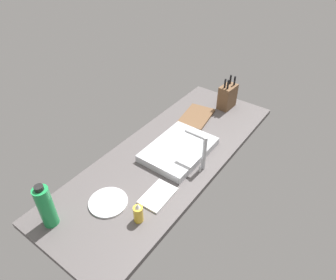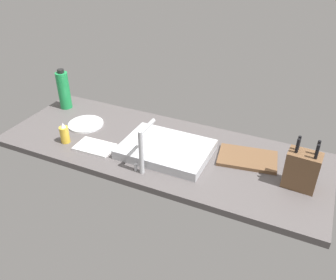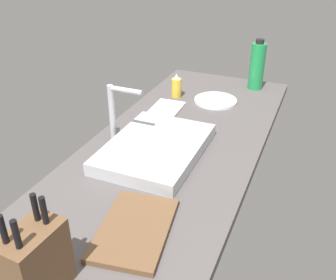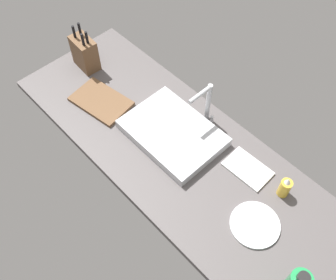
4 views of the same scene
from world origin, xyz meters
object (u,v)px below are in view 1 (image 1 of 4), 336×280
object	(u,v)px
faucet	(202,149)
soap_bottle	(138,213)
water_bottle	(46,206)
sink_basin	(179,150)
cutting_board	(196,117)
dinner_plate	(108,202)
knife_block	(227,96)
dish_towel	(158,196)

from	to	relation	value
faucet	soap_bottle	xyz separation A→B (cm)	(51.99, -4.78, -8.96)
water_bottle	faucet	bearing A→B (deg)	153.53
sink_basin	faucet	distance (cm)	22.11
faucet	cutting_board	distance (cm)	55.70
cutting_board	dinner_plate	size ratio (longest dim) A/B	1.41
faucet	soap_bottle	world-z (taller)	faucet
knife_block	dish_towel	distance (cm)	106.16
sink_basin	soap_bottle	bearing A→B (deg)	13.73
knife_block	cutting_board	size ratio (longest dim) A/B	0.85
cutting_board	dish_towel	bearing A→B (deg)	17.09
knife_block	dish_towel	size ratio (longest dim) A/B	1.22
dinner_plate	dish_towel	bearing A→B (deg)	136.25
knife_block	water_bottle	bearing A→B (deg)	-3.59
sink_basin	water_bottle	distance (cm)	86.03
dish_towel	knife_block	bearing A→B (deg)	-172.89
dinner_plate	sink_basin	bearing A→B (deg)	173.09
knife_block	dish_towel	xyz separation A→B (cm)	(104.97, 13.09, -8.89)
sink_basin	dish_towel	xyz separation A→B (cm)	(37.37, 11.84, -1.85)
water_bottle	dinner_plate	bearing A→B (deg)	151.30
cutting_board	dish_towel	xyz separation A→B (cm)	(78.33, 24.08, -0.30)
knife_block	water_bottle	xyz separation A→B (cm)	(150.41, -19.81, 2.94)
soap_bottle	water_bottle	bearing A→B (deg)	-51.88
sink_basin	soap_bottle	xyz separation A→B (cm)	(55.63, 13.59, 2.79)
sink_basin	knife_block	distance (cm)	67.98
sink_basin	dish_towel	world-z (taller)	sink_basin
sink_basin	soap_bottle	size ratio (longest dim) A/B	3.78
faucet	soap_bottle	size ratio (longest dim) A/B	1.92
cutting_board	dinner_plate	world-z (taller)	cutting_board
dinner_plate	dish_towel	distance (cm)	27.11
water_bottle	cutting_board	bearing A→B (deg)	175.92
soap_bottle	water_bottle	distance (cm)	44.62
soap_bottle	dinner_plate	size ratio (longest dim) A/B	0.58
water_bottle	dish_towel	world-z (taller)	water_bottle
knife_block	dinner_plate	world-z (taller)	knife_block
faucet	cutting_board	xyz separation A→B (cm)	(-44.60, -30.60, -13.30)
knife_block	soap_bottle	world-z (taller)	knife_block
faucet	soap_bottle	distance (cm)	52.97
cutting_board	soap_bottle	bearing A→B (deg)	14.97
soap_bottle	dinner_plate	distance (cm)	21.05
sink_basin	soap_bottle	distance (cm)	57.33
cutting_board	water_bottle	xyz separation A→B (cm)	(123.77, -8.82, 11.54)
dinner_plate	cutting_board	bearing A→B (deg)	-176.88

